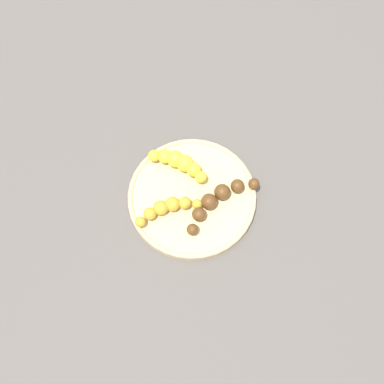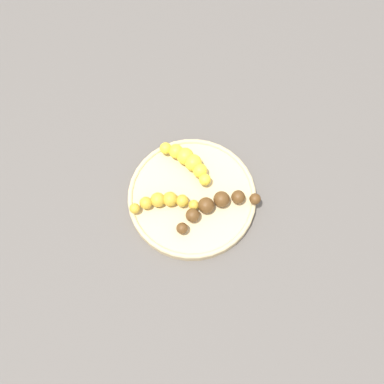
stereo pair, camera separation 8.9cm
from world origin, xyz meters
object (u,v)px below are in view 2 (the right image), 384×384
object	(u,v)px
banana_yellow	(188,161)
banana_overripe	(215,205)
fruit_bowl	(192,197)
banana_spotted	(164,201)

from	to	relation	value
banana_yellow	banana_overripe	bearing A→B (deg)	-109.32
banana_overripe	banana_yellow	xyz separation A→B (m)	(0.00, 0.11, 0.00)
fruit_bowl	banana_overripe	world-z (taller)	banana_overripe
banana_overripe	fruit_bowl	bearing A→B (deg)	36.08
banana_overripe	banana_spotted	world-z (taller)	banana_overripe
fruit_bowl	banana_overripe	distance (m)	0.06
fruit_bowl	banana_yellow	xyz separation A→B (m)	(0.03, 0.07, 0.02)
fruit_bowl	banana_spotted	xyz separation A→B (m)	(-0.06, 0.01, 0.02)
fruit_bowl	banana_yellow	distance (m)	0.07
fruit_bowl	banana_overripe	xyz separation A→B (m)	(0.03, -0.05, 0.02)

